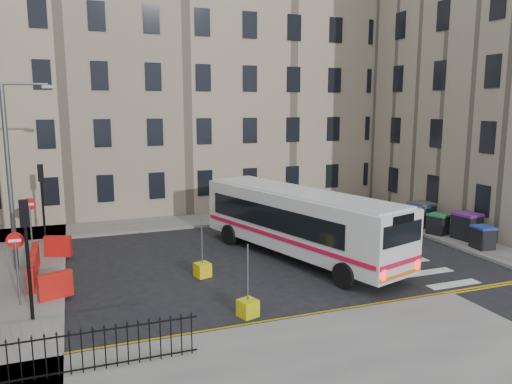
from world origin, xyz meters
TOP-DOWN VIEW (x-y plane):
  - ground at (0.00, 0.00)m, footprint 120.00×120.00m
  - pavement_north at (-6.00, 8.60)m, footprint 36.00×3.20m
  - pavement_east at (9.00, 4.00)m, footprint 2.40×26.00m
  - pavement_sw at (-7.00, -10.00)m, footprint 20.00×6.00m
  - terrace_north at (-7.00, 15.50)m, footprint 38.30×10.80m
  - traffic_light_nw at (-12.00, 6.50)m, footprint 0.28×0.22m
  - traffic_light_sw at (-12.00, -4.00)m, footprint 0.28×0.22m
  - streetlamp at (-13.00, 2.00)m, footprint 0.50×0.22m
  - no_entry_north at (-12.50, 4.50)m, footprint 0.60×0.08m
  - no_entry_south at (-12.50, -2.50)m, footprint 0.60×0.08m
  - roadworks_barriers at (-11.84, 0.50)m, footprint 1.66×6.26m
  - iron_railings at (-11.25, -8.20)m, footprint 7.80×0.04m
  - bus at (-0.43, -0.42)m, footprint 6.01×11.99m
  - wheelie_bin_a at (8.71, -2.69)m, footprint 1.01×1.13m
  - wheelie_bin_b at (9.28, -0.98)m, footprint 1.29×1.43m
  - wheelie_bin_c at (8.55, 0.40)m, footprint 1.19×1.27m
  - wheelie_bin_d at (8.94, 2.29)m, footprint 1.25×1.40m
  - wheelie_bin_e at (8.60, 2.24)m, footprint 1.19×1.32m
  - bollard_yellow at (-5.46, -1.47)m, footprint 0.74×0.74m
  - bollard_chevron at (-5.00, -6.00)m, footprint 0.76×0.76m

SIDE VIEW (x-z plane):
  - ground at x=0.00m, z-range 0.00..0.00m
  - pavement_north at x=-6.00m, z-range 0.00..0.15m
  - pavement_east at x=9.00m, z-range 0.00..0.15m
  - pavement_sw at x=-7.00m, z-range 0.00..0.15m
  - bollard_yellow at x=-5.46m, z-range 0.00..0.60m
  - bollard_chevron at x=-5.00m, z-range 0.00..0.60m
  - roadworks_barriers at x=-11.84m, z-range 0.15..1.15m
  - wheelie_bin_c at x=8.55m, z-range 0.15..1.29m
  - wheelie_bin_a at x=8.71m, z-range 0.15..1.29m
  - iron_railings at x=-11.25m, z-range 0.15..1.35m
  - wheelie_bin_e at x=8.60m, z-range 0.16..1.46m
  - wheelie_bin_b at x=9.28m, z-range 0.16..1.58m
  - wheelie_bin_d at x=8.94m, z-range 0.16..1.59m
  - bus at x=-0.43m, z-range 0.25..3.45m
  - no_entry_north at x=-12.50m, z-range 0.58..3.58m
  - no_entry_south at x=-12.50m, z-range 0.58..3.58m
  - traffic_light_nw at x=-12.00m, z-range 0.82..4.92m
  - traffic_light_sw at x=-12.00m, z-range 0.82..4.92m
  - streetlamp at x=-13.00m, z-range 0.27..8.41m
  - terrace_north at x=-7.00m, z-range 0.02..17.22m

